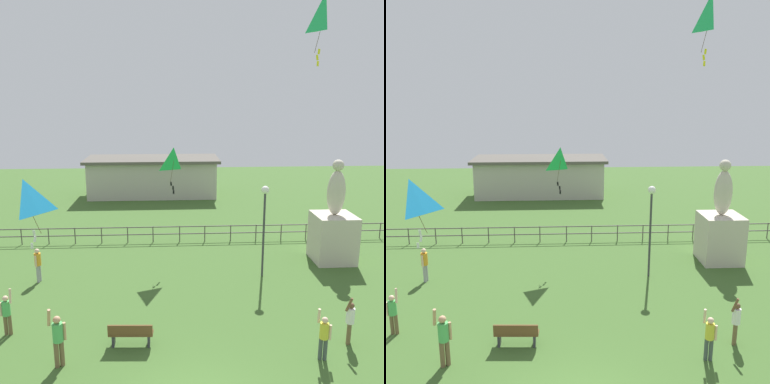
{
  "view_description": "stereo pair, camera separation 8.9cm",
  "coord_description": "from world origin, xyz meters",
  "views": [
    {
      "loc": [
        -0.59,
        -9.28,
        8.3
      ],
      "look_at": [
        0.25,
        5.64,
        4.88
      ],
      "focal_mm": 39.38,
      "sensor_mm": 36.0,
      "label": 1
    },
    {
      "loc": [
        -0.5,
        -9.28,
        8.3
      ],
      "look_at": [
        0.25,
        5.64,
        4.88
      ],
      "focal_mm": 39.38,
      "sensor_mm": 36.0,
      "label": 2
    }
  ],
  "objects": [
    {
      "name": "kite_4",
      "position": [
        -5.35,
        4.46,
        4.96
      ],
      "size": [
        1.22,
        1.32,
        2.22
      ],
      "color": "#198CD1"
    },
    {
      "name": "pavilion_building",
      "position": [
        -1.96,
        26.0,
        1.63
      ],
      "size": [
        11.08,
        4.65,
        3.21
      ],
      "color": "#B7B2A3",
      "rests_on": "ground_plane"
    },
    {
      "name": "person_4",
      "position": [
        -6.36,
        4.54,
        0.88
      ],
      "size": [
        0.46,
        0.28,
        1.76
      ],
      "color": "brown",
      "rests_on": "ground_plane"
    },
    {
      "name": "statue_monument",
      "position": [
        7.74,
        10.73,
        1.6
      ],
      "size": [
        1.99,
        1.99,
        5.25
      ],
      "color": "beige",
      "rests_on": "ground_plane"
    },
    {
      "name": "kite_6",
      "position": [
        -0.34,
        11.15,
        5.14
      ],
      "size": [
        0.98,
        0.92,
        2.34
      ],
      "color": "#1EB759"
    },
    {
      "name": "person_0",
      "position": [
        -6.57,
        8.93,
        0.91
      ],
      "size": [
        0.29,
        0.48,
        1.59
      ],
      "color": "#99999E",
      "rests_on": "ground_plane"
    },
    {
      "name": "lamppost",
      "position": [
        3.75,
        9.01,
        3.16
      ],
      "size": [
        0.36,
        0.36,
        4.34
      ],
      "color": "#38383D",
      "rests_on": "ground_plane"
    },
    {
      "name": "waterfront_railing",
      "position": [
        -0.24,
        14.0,
        0.62
      ],
      "size": [
        36.03,
        0.06,
        0.95
      ],
      "color": "#4C4742",
      "rests_on": "ground_plane"
    },
    {
      "name": "person_1",
      "position": [
        5.49,
        3.34,
        0.89
      ],
      "size": [
        0.4,
        0.43,
        1.78
      ],
      "color": "brown",
      "rests_on": "ground_plane"
    },
    {
      "name": "person_3",
      "position": [
        4.28,
        2.5,
        0.88
      ],
      "size": [
        0.45,
        0.32,
        1.76
      ],
      "color": "#3F4C47",
      "rests_on": "ground_plane"
    },
    {
      "name": "kite_0",
      "position": [
        5.31,
        7.22,
        11.26
      ],
      "size": [
        0.75,
        0.89,
        2.65
      ],
      "color": "#1EB759"
    },
    {
      "name": "park_bench",
      "position": [
        -1.94,
        3.58,
        0.46
      ],
      "size": [
        1.52,
        0.49,
        0.85
      ],
      "color": "brown",
      "rests_on": "ground_plane"
    },
    {
      "name": "person_2",
      "position": [
        -4.08,
        2.61,
        1.02
      ],
      "size": [
        0.53,
        0.35,
        2.02
      ],
      "color": "brown",
      "rests_on": "ground_plane"
    }
  ]
}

